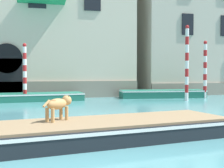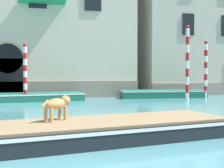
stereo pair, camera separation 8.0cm
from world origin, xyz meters
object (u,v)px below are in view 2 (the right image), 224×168
(dog_on_deck, at_px, (58,104))
(mooring_pole_0, at_px, (187,63))
(mooring_pole_3, at_px, (25,72))
(boat_foreground, at_px, (93,130))
(boat_moored_near_palazzo, at_px, (27,97))
(boat_moored_far, at_px, (163,94))
(mooring_pole_2, at_px, (206,69))

(dog_on_deck, distance_m, mooring_pole_0, 12.83)
(dog_on_deck, height_order, mooring_pole_3, mooring_pole_3)
(boat_foreground, height_order, dog_on_deck, dog_on_deck)
(mooring_pole_3, bearing_deg, mooring_pole_0, -9.41)
(boat_moored_near_palazzo, relative_size, mooring_pole_3, 2.02)
(boat_moored_near_palazzo, xyz_separation_m, mooring_pole_3, (-0.05, -0.42, 1.51))
(boat_foreground, xyz_separation_m, boat_moored_far, (7.12, 12.17, 0.01))
(boat_moored_far, height_order, mooring_pole_2, mooring_pole_2)
(dog_on_deck, bearing_deg, mooring_pole_0, 5.57)
(dog_on_deck, distance_m, mooring_pole_3, 11.15)
(mooring_pole_0, xyz_separation_m, mooring_pole_3, (-9.76, 1.62, -0.59))
(mooring_pole_2, bearing_deg, boat_moored_far, 159.81)
(boat_moored_near_palazzo, height_order, boat_moored_far, boat_moored_far)
(boat_moored_near_palazzo, distance_m, mooring_pole_3, 1.57)
(boat_foreground, distance_m, mooring_pole_2, 14.97)
(boat_moored_near_palazzo, relative_size, mooring_pole_0, 1.51)
(boat_moored_far, relative_size, mooring_pole_0, 1.28)
(mooring_pole_2, height_order, mooring_pole_3, mooring_pole_2)
(dog_on_deck, bearing_deg, boat_moored_near_palazzo, 53.48)
(mooring_pole_3, bearing_deg, boat_moored_far, 5.14)
(mooring_pole_0, bearing_deg, mooring_pole_2, 34.40)
(dog_on_deck, xyz_separation_m, boat_moored_near_palazzo, (-1.14, 11.48, -0.69))
(boat_moored_far, bearing_deg, boat_moored_near_palazzo, -171.46)
(boat_moored_near_palazzo, height_order, mooring_pole_2, mooring_pole_2)
(boat_moored_near_palazzo, xyz_separation_m, mooring_pole_0, (9.71, -2.04, 2.10))
(mooring_pole_0, relative_size, mooring_pole_2, 1.20)
(boat_foreground, distance_m, mooring_pole_0, 12.58)
(boat_foreground, height_order, mooring_pole_0, mooring_pole_0)
(mooring_pole_2, bearing_deg, mooring_pole_3, 179.20)
(boat_foreground, xyz_separation_m, mooring_pole_3, (-2.07, 11.35, 1.49))
(boat_foreground, relative_size, dog_on_deck, 10.03)
(boat_moored_far, bearing_deg, mooring_pole_3, -168.87)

